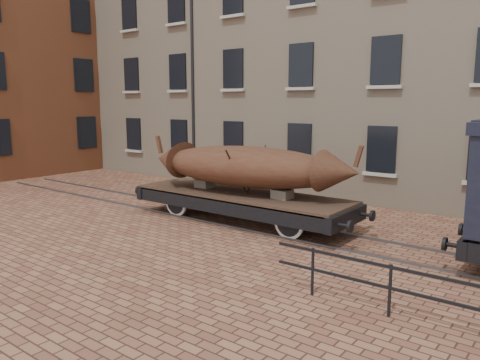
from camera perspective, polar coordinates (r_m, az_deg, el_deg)
The scene contains 5 objects.
ground at distance 14.53m, azimuth 5.65°, elevation -6.19°, with size 90.00×90.00×0.00m, color brown.
warehouse_cream at distance 22.53m, azimuth 27.24°, elevation 16.34°, with size 40.00×10.19×14.00m.
rail_track at distance 14.52m, azimuth 5.65°, elevation -6.07°, with size 30.00×1.52×0.06m.
flatcar_wagon at distance 15.31m, azimuth 0.12°, elevation -2.27°, with size 8.43×2.29×1.27m.
iron_boat at distance 14.99m, azimuth 0.84°, elevation 1.69°, with size 7.42×2.83×1.75m.
Camera 1 is at (7.37, -11.90, 3.91)m, focal length 35.00 mm.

